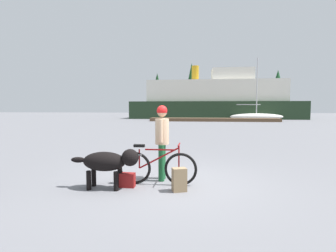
{
  "coord_description": "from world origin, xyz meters",
  "views": [
    {
      "loc": [
        0.63,
        -5.78,
        1.7
      ],
      "look_at": [
        -0.3,
        1.77,
        1.17
      ],
      "focal_mm": 28.29,
      "sensor_mm": 36.0,
      "label": 1
    }
  ],
  "objects_px": {
    "bicycle": "(157,167)",
    "sailboat_moored": "(256,116)",
    "backpack": "(179,180)",
    "dog": "(109,162)",
    "ferry_boat": "(216,100)",
    "handbag_pannier": "(127,180)",
    "person_cyclist": "(162,135)"
  },
  "relations": [
    {
      "from": "bicycle",
      "to": "sailboat_moored",
      "type": "relative_size",
      "value": 0.21
    },
    {
      "from": "sailboat_moored",
      "to": "backpack",
      "type": "bearing_deg",
      "value": -104.04
    },
    {
      "from": "bicycle",
      "to": "dog",
      "type": "distance_m",
      "value": 1.05
    },
    {
      "from": "bicycle",
      "to": "backpack",
      "type": "height_order",
      "value": "bicycle"
    },
    {
      "from": "dog",
      "to": "sailboat_moored",
      "type": "relative_size",
      "value": 0.17
    },
    {
      "from": "ferry_boat",
      "to": "handbag_pannier",
      "type": "bearing_deg",
      "value": -96.05
    },
    {
      "from": "handbag_pannier",
      "to": "sailboat_moored",
      "type": "distance_m",
      "value": 33.13
    },
    {
      "from": "person_cyclist",
      "to": "ferry_boat",
      "type": "height_order",
      "value": "ferry_boat"
    },
    {
      "from": "bicycle",
      "to": "handbag_pannier",
      "type": "distance_m",
      "value": 0.69
    },
    {
      "from": "handbag_pannier",
      "to": "person_cyclist",
      "type": "bearing_deg",
      "value": 45.29
    },
    {
      "from": "bicycle",
      "to": "person_cyclist",
      "type": "bearing_deg",
      "value": 82.42
    },
    {
      "from": "ferry_boat",
      "to": "sailboat_moored",
      "type": "xyz_separation_m",
      "value": [
        5.24,
        -4.86,
        -2.33
      ]
    },
    {
      "from": "handbag_pannier",
      "to": "sailboat_moored",
      "type": "relative_size",
      "value": 0.04
    },
    {
      "from": "sailboat_moored",
      "to": "handbag_pannier",
      "type": "bearing_deg",
      "value": -105.99
    },
    {
      "from": "dog",
      "to": "backpack",
      "type": "height_order",
      "value": "dog"
    },
    {
      "from": "ferry_boat",
      "to": "dog",
      "type": "bearing_deg",
      "value": -96.57
    },
    {
      "from": "person_cyclist",
      "to": "ferry_boat",
      "type": "distance_m",
      "value": 36.23
    },
    {
      "from": "person_cyclist",
      "to": "ferry_boat",
      "type": "xyz_separation_m",
      "value": [
        3.23,
        36.04,
        1.78
      ]
    },
    {
      "from": "handbag_pannier",
      "to": "ferry_boat",
      "type": "bearing_deg",
      "value": 83.95
    },
    {
      "from": "dog",
      "to": "handbag_pannier",
      "type": "height_order",
      "value": "dog"
    },
    {
      "from": "bicycle",
      "to": "handbag_pannier",
      "type": "bearing_deg",
      "value": -157.21
    },
    {
      "from": "person_cyclist",
      "to": "backpack",
      "type": "height_order",
      "value": "person_cyclist"
    },
    {
      "from": "person_cyclist",
      "to": "bicycle",
      "type": "bearing_deg",
      "value": -97.58
    },
    {
      "from": "person_cyclist",
      "to": "ferry_boat",
      "type": "bearing_deg",
      "value": 84.87
    },
    {
      "from": "dog",
      "to": "handbag_pannier",
      "type": "bearing_deg",
      "value": 22.59
    },
    {
      "from": "bicycle",
      "to": "backpack",
      "type": "distance_m",
      "value": 0.68
    },
    {
      "from": "handbag_pannier",
      "to": "ferry_boat",
      "type": "relative_size",
      "value": 0.01
    },
    {
      "from": "bicycle",
      "to": "dog",
      "type": "bearing_deg",
      "value": -157.28
    },
    {
      "from": "bicycle",
      "to": "backpack",
      "type": "xyz_separation_m",
      "value": [
        0.52,
        -0.4,
        -0.15
      ]
    },
    {
      "from": "bicycle",
      "to": "sailboat_moored",
      "type": "bearing_deg",
      "value": 74.9
    },
    {
      "from": "dog",
      "to": "ferry_boat",
      "type": "relative_size",
      "value": 0.06
    },
    {
      "from": "bicycle",
      "to": "handbag_pannier",
      "type": "xyz_separation_m",
      "value": [
        -0.6,
        -0.25,
        -0.24
      ]
    }
  ]
}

